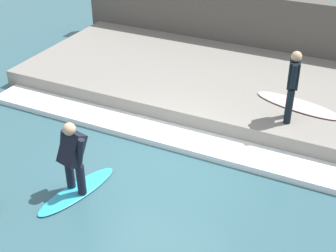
{
  "coord_description": "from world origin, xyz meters",
  "views": [
    {
      "loc": [
        -6.58,
        -3.46,
        5.54
      ],
      "look_at": [
        0.57,
        0.0,
        0.7
      ],
      "focal_mm": 50.0,
      "sensor_mm": 36.0,
      "label": 1
    }
  ],
  "objects_px": {
    "surfboard_waiting_near": "(298,105)",
    "surfer_riding": "(73,154)",
    "surfboard_riding": "(77,191)",
    "surfer_waiting_near": "(293,83)"
  },
  "relations": [
    {
      "from": "surfer_waiting_near",
      "to": "surfboard_riding",
      "type": "bearing_deg",
      "value": 139.8
    },
    {
      "from": "surfboard_riding",
      "to": "surfer_waiting_near",
      "type": "height_order",
      "value": "surfer_waiting_near"
    },
    {
      "from": "surfboard_riding",
      "to": "surfer_riding",
      "type": "xyz_separation_m",
      "value": [
        0.0,
        0.0,
        0.82
      ]
    },
    {
      "from": "surfboard_waiting_near",
      "to": "surfer_riding",
      "type": "bearing_deg",
      "value": 144.05
    },
    {
      "from": "surfboard_riding",
      "to": "surfer_waiting_near",
      "type": "relative_size",
      "value": 1.18
    },
    {
      "from": "surfboard_riding",
      "to": "surfer_riding",
      "type": "height_order",
      "value": "surfer_riding"
    },
    {
      "from": "surfer_riding",
      "to": "surfboard_riding",
      "type": "bearing_deg",
      "value": 0.0
    },
    {
      "from": "surfer_waiting_near",
      "to": "surfboard_waiting_near",
      "type": "height_order",
      "value": "surfer_waiting_near"
    },
    {
      "from": "surfboard_riding",
      "to": "surfboard_waiting_near",
      "type": "distance_m",
      "value": 5.24
    },
    {
      "from": "surfboard_riding",
      "to": "surfer_riding",
      "type": "relative_size",
      "value": 1.29
    }
  ]
}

